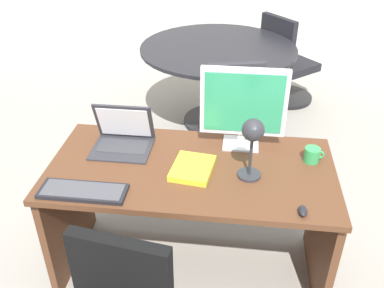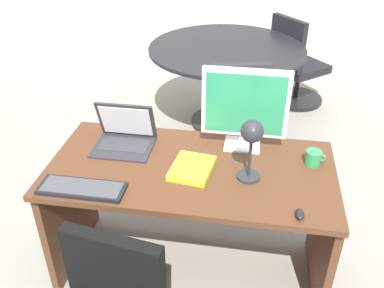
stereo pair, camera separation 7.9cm
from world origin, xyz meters
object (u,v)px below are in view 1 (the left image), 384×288
mouse (303,211)px  laptop (123,133)px  meeting_table (218,66)px  meeting_chair_near (237,139)px  monitor (243,105)px  desk_lamp (253,137)px  book (193,168)px  coffee_mug (312,155)px  meeting_chair_far (285,69)px  desk (192,196)px  keyboard (83,191)px

mouse → laptop: bearing=153.4°
meeting_table → meeting_chair_near: 0.92m
monitor → mouse: size_ratio=6.51×
desk_lamp → book: bearing=173.2°
monitor → coffee_mug: 0.46m
desk_lamp → meeting_chair_far: 2.60m
desk → meeting_chair_far: meeting_chair_far is taller
mouse → book: size_ratio=0.26×
coffee_mug → meeting_table: coffee_mug is taller
mouse → keyboard: bearing=178.6°
desk_lamp → coffee_mug: 0.44m
monitor → book: 0.45m
mouse → book: 0.60m
desk → meeting_chair_near: 0.98m
keyboard → meeting_chair_near: bearing=60.1°
desk_lamp → book: 0.37m
laptop → meeting_chair_far: size_ratio=0.36×
monitor → meeting_table: size_ratio=0.33×
desk → keyboard: 0.64m
keyboard → meeting_table: bearing=76.4°
keyboard → meeting_table: size_ratio=0.30×
desk → coffee_mug: bearing=7.3°
mouse → meeting_chair_far: meeting_chair_far is taller
book → monitor: bearing=49.6°
monitor → laptop: size_ratio=1.43×
laptop → meeting_chair_near: 1.14m
desk → desk_lamp: bearing=-21.1°
keyboard → meeting_chair_near: meeting_chair_near is taller
monitor → coffee_mug: (0.38, -0.12, -0.22)m
monitor → desk_lamp: monitor is taller
desk → mouse: bearing=-32.9°
meeting_table → laptop: bearing=-104.3°
mouse → meeting_chair_far: bearing=87.1°
laptop → meeting_table: (0.43, 1.67, -0.24)m
monitor → keyboard: (-0.75, -0.53, -0.25)m
laptop → desk: bearing=-16.9°
laptop → keyboard: size_ratio=0.77×
book → meeting_chair_near: meeting_chair_near is taller
laptop → meeting_chair_far: laptop is taller
meeting_chair_far → laptop: bearing=-115.9°
monitor → keyboard: size_ratio=1.10×
keyboard → meeting_chair_near: 1.52m
desk → book: (0.01, -0.08, 0.25)m
desk → laptop: laptop is taller
monitor → desk_lamp: (0.05, -0.32, -0.01)m
laptop → coffee_mug: bearing=-2.3°
laptop → meeting_chair_near: bearing=51.8°
meeting_chair_near → laptop: bearing=-128.2°
mouse → meeting_chair_near: size_ratio=0.08×
desk → monitor: (0.25, 0.20, 0.49)m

